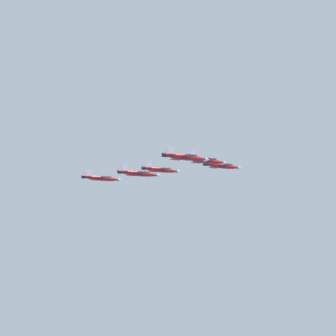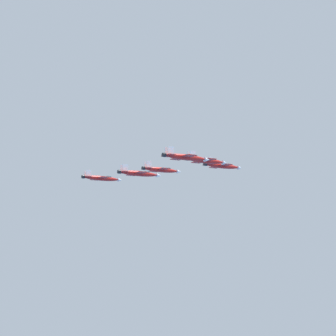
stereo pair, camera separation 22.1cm
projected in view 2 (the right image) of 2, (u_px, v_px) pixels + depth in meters
name	position (u px, v px, depth m)	size (l,w,h in m)	color
jet_lead	(222.00, 166.00, 273.80)	(16.67, 12.99, 3.96)	red
jet_left_wingman	(161.00, 170.00, 277.69)	(16.37, 12.81, 3.90)	red
jet_right_wingman	(206.00, 160.00, 250.09)	(16.55, 12.91, 3.94)	red
jet_left_outer	(101.00, 178.00, 281.28)	(16.34, 12.80, 3.89)	red
jet_right_outer	(185.00, 157.00, 226.22)	(16.36, 12.98, 3.91)	red
jet_slot_rear	(139.00, 173.00, 253.47)	(16.13, 12.80, 3.86)	red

